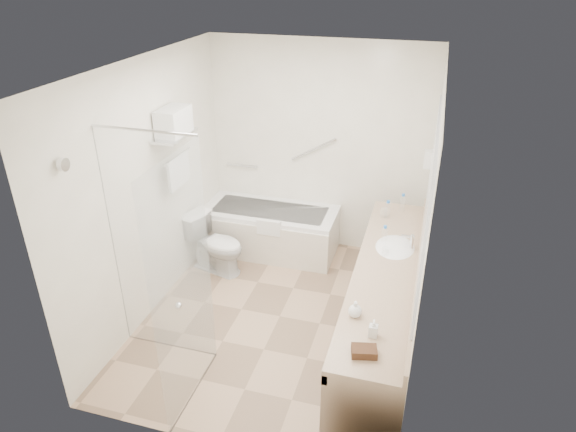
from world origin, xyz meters
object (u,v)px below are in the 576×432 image
(amenity_basket, at_px, (364,351))
(water_bottle_left, at_px, (384,235))
(vanity_counter, at_px, (385,289))
(bathtub, at_px, (270,230))
(toilet, at_px, (216,244))

(amenity_basket, xyz_separation_m, water_bottle_left, (-0.05, 1.56, 0.06))
(amenity_basket, bearing_deg, vanity_counter, 88.39)
(bathtub, xyz_separation_m, water_bottle_left, (1.44, -0.95, 0.66))
(vanity_counter, relative_size, amenity_basket, 15.59)
(bathtub, relative_size, amenity_basket, 9.24)
(bathtub, distance_m, amenity_basket, 2.98)
(bathtub, relative_size, toilet, 2.34)
(bathtub, relative_size, vanity_counter, 0.59)
(toilet, height_order, amenity_basket, amenity_basket)
(bathtub, height_order, amenity_basket, amenity_basket)
(amenity_basket, distance_m, water_bottle_left, 1.56)
(bathtub, height_order, vanity_counter, vanity_counter)
(bathtub, relative_size, water_bottle_left, 8.42)
(vanity_counter, bearing_deg, bathtub, 137.65)
(water_bottle_left, bearing_deg, bathtub, 146.60)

